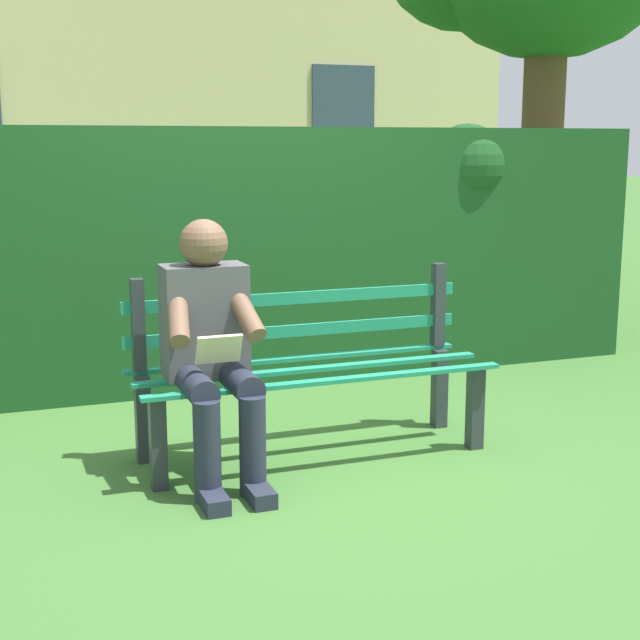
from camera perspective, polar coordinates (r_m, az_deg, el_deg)
ground at (r=4.56m, az=-0.45°, el=-8.34°), size 60.00×60.00×0.00m
park_bench at (r=4.51m, az=-0.79°, el=-2.92°), size 1.75×0.54×0.88m
person_seated at (r=4.15m, az=-6.77°, el=-1.47°), size 0.44×0.73×1.17m
hedge_backdrop at (r=5.83m, az=-6.32°, el=4.17°), size 5.75×0.67×1.63m
building_facade at (r=13.71m, az=-11.03°, el=18.93°), size 9.74×2.98×6.90m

